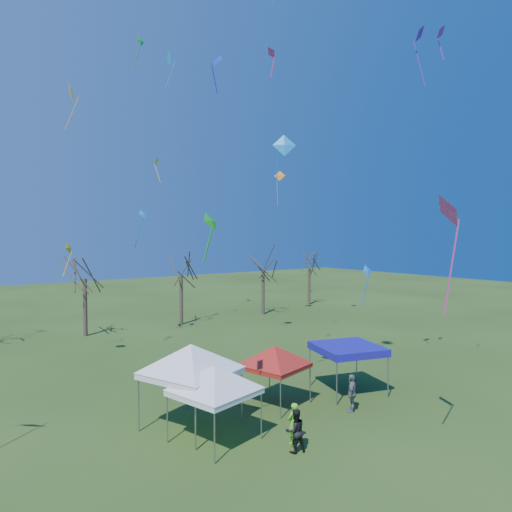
{
  "coord_description": "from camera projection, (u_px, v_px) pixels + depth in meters",
  "views": [
    {
      "loc": [
        -12.9,
        -13.15,
        8.09
      ],
      "look_at": [
        -1.01,
        3.0,
        7.19
      ],
      "focal_mm": 32.0,
      "sensor_mm": 36.0,
      "label": 1
    }
  ],
  "objects": [
    {
      "name": "tent_red",
      "position": [
        275.0,
        350.0,
        21.72
      ],
      "size": [
        3.61,
        3.61,
        3.29
      ],
      "rotation": [
        0.0,
        0.0,
        0.26
      ],
      "color": "gray",
      "rests_on": "ground"
    },
    {
      "name": "kite_25",
      "position": [
        440.0,
        33.0,
        23.07
      ],
      "size": [
        0.89,
        0.72,
        1.72
      ],
      "rotation": [
        0.0,
        0.0,
        3.53
      ],
      "color": "purple",
      "rests_on": "ground"
    },
    {
      "name": "tent_blue",
      "position": [
        348.0,
        349.0,
        23.51
      ],
      "size": [
        3.87,
        3.87,
        2.44
      ],
      "rotation": [
        0.0,
        0.0,
        -0.29
      ],
      "color": "gray",
      "rests_on": "ground"
    },
    {
      "name": "kite_5",
      "position": [
        449.0,
        211.0,
        15.95
      ],
      "size": [
        1.41,
        1.54,
        4.35
      ],
      "rotation": [
        0.0,
        0.0,
        0.96
      ],
      "color": "#DE318C",
      "rests_on": "ground"
    },
    {
      "name": "tree_5",
      "position": [
        309.0,
        256.0,
        53.34
      ],
      "size": [
        3.39,
        3.39,
        7.46
      ],
      "color": "#3D2D21",
      "rests_on": "ground"
    },
    {
      "name": "kite_22",
      "position": [
        143.0,
        215.0,
        34.71
      ],
      "size": [
        1.09,
        1.01,
        2.91
      ],
      "rotation": [
        0.0,
        0.0,
        0.34
      ],
      "color": "#137ED0",
      "rests_on": "ground"
    },
    {
      "name": "tent_white_mid",
      "position": [
        191.0,
        350.0,
        19.14
      ],
      "size": [
        4.33,
        4.33,
        4.08
      ],
      "rotation": [
        0.0,
        0.0,
        0.36
      ],
      "color": "gray",
      "rests_on": "ground"
    },
    {
      "name": "kite_11",
      "position": [
        71.0,
        92.0,
        28.98
      ],
      "size": [
        0.89,
        1.52,
        3.24
      ],
      "rotation": [
        0.0,
        0.0,
        1.35
      ],
      "color": "#FFA90D",
      "rests_on": "ground"
    },
    {
      "name": "person_dark",
      "position": [
        295.0,
        431.0,
        17.0
      ],
      "size": [
        0.91,
        0.78,
        1.63
      ],
      "primitive_type": "imported",
      "rotation": [
        0.0,
        0.0,
        2.91
      ],
      "color": "black",
      "rests_on": "ground"
    },
    {
      "name": "kite_12",
      "position": [
        280.0,
        176.0,
        42.93
      ],
      "size": [
        1.07,
        1.11,
        3.34
      ],
      "rotation": [
        0.0,
        0.0,
        5.45
      ],
      "color": "orange",
      "rests_on": "ground"
    },
    {
      "name": "tree_2",
      "position": [
        84.0,
        258.0,
        36.51
      ],
      "size": [
        3.71,
        3.71,
        8.18
      ],
      "color": "#3D2D21",
      "rests_on": "ground"
    },
    {
      "name": "kite_0",
      "position": [
        419.0,
        35.0,
        22.74
      ],
      "size": [
        1.01,
        0.86,
        2.98
      ],
      "rotation": [
        0.0,
        0.0,
        3.63
      ],
      "color": "#5A18AE",
      "rests_on": "ground"
    },
    {
      "name": "kite_26",
      "position": [
        140.0,
        42.0,
        33.72
      ],
      "size": [
        0.94,
        0.82,
        2.5
      ],
      "rotation": [
        0.0,
        0.0,
        0.45
      ],
      "color": "green",
      "rests_on": "ground"
    },
    {
      "name": "ground",
      "position": [
        319.0,
        434.0,
        18.58
      ],
      "size": [
        140.0,
        140.0,
        0.0
      ],
      "primitive_type": "plane",
      "color": "#2A4416",
      "rests_on": "ground"
    },
    {
      "name": "person_green",
      "position": [
        294.0,
        423.0,
        17.72
      ],
      "size": [
        0.6,
        0.42,
        1.6
      ],
      "primitive_type": "imported",
      "rotation": [
        0.0,
        0.0,
        3.2
      ],
      "color": "#67D221",
      "rests_on": "ground"
    },
    {
      "name": "kite_13",
      "position": [
        69.0,
        249.0,
        30.57
      ],
      "size": [
        0.88,
        0.94,
        2.37
      ],
      "rotation": [
        0.0,
        0.0,
        0.92
      ],
      "color": "yellow",
      "rests_on": "ground"
    },
    {
      "name": "tree_3",
      "position": [
        181.0,
        258.0,
        41.23
      ],
      "size": [
        3.59,
        3.59,
        7.91
      ],
      "color": "#3D2D21",
      "rests_on": "ground"
    },
    {
      "name": "kite_3",
      "position": [
        170.0,
        58.0,
        40.39
      ],
      "size": [
        0.88,
        1.45,
        3.45
      ],
      "rotation": [
        0.0,
        0.0,
        1.32
      ],
      "color": "#0CBDBA",
      "rests_on": "ground"
    },
    {
      "name": "kite_24",
      "position": [
        217.0,
        61.0,
        28.79
      ],
      "size": [
        0.76,
        1.01,
        2.35
      ],
      "rotation": [
        0.0,
        0.0,
        4.96
      ],
      "color": "#132FCA",
      "rests_on": "ground"
    },
    {
      "name": "tent_white_west",
      "position": [
        214.0,
        371.0,
        17.84
      ],
      "size": [
        3.84,
        3.84,
        3.48
      ],
      "rotation": [
        0.0,
        0.0,
        0.24
      ],
      "color": "gray",
      "rests_on": "ground"
    },
    {
      "name": "kite_18",
      "position": [
        272.0,
        53.0,
        24.74
      ],
      "size": [
        0.53,
        0.72,
        1.69
      ],
      "rotation": [
        0.0,
        0.0,
        1.43
      ],
      "color": "#CC2D84",
      "rests_on": "ground"
    },
    {
      "name": "kite_1",
      "position": [
        211.0,
        222.0,
        16.38
      ],
      "size": [
        0.96,
        0.82,
        1.86
      ],
      "rotation": [
        0.0,
        0.0,
        0.46
      ],
      "color": "#179B1A",
      "rests_on": "ground"
    },
    {
      "name": "tree_4",
      "position": [
        263.0,
        256.0,
        46.72
      ],
      "size": [
        3.58,
        3.58,
        7.89
      ],
      "color": "#3D2D21",
      "rests_on": "ground"
    },
    {
      "name": "kite_19",
      "position": [
        156.0,
        162.0,
        37.07
      ],
      "size": [
        0.82,
        0.84,
        2.06
      ],
      "rotation": [
        0.0,
        0.0,
        3.96
      ],
      "color": "yellow",
      "rests_on": "ground"
    },
    {
      "name": "kite_27",
      "position": [
        284.0,
        146.0,
        21.55
      ],
      "size": [
        1.14,
        0.96,
        2.78
      ],
      "rotation": [
        0.0,
        0.0,
        5.72
      ],
      "color": "#1585DF",
      "rests_on": "ground"
    },
    {
      "name": "person_grey",
      "position": [
        352.0,
        393.0,
        20.91
      ],
      "size": [
        1.08,
        0.92,
        1.74
      ],
      "primitive_type": "imported",
      "rotation": [
        0.0,
        0.0,
        3.73
      ],
      "color": "slate",
      "rests_on": "ground"
    },
    {
      "name": "kite_17",
      "position": [
        367.0,
        272.0,
        26.95
      ],
      "size": [
        0.86,
        0.51,
        2.54
      ],
      "rotation": [
        0.0,
        0.0,
        0.11
      ],
      "color": "#167EF1",
      "rests_on": "ground"
    }
  ]
}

